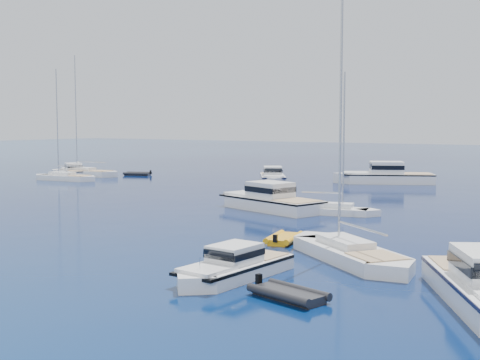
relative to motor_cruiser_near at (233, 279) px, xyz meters
The scene contains 12 objects.
motor_cruiser_near is the anchor object (origin of this frame).
motor_cruiser_centre 24.13m from the motor_cruiser_near, 116.64° to the left, with size 3.53×11.53×3.03m, color white, non-canonical shape.
motor_cruiser_far_l 64.03m from the motor_cruiser_near, 144.39° to the left, with size 2.58×8.42×2.21m, color silver, non-canonical shape.
motor_cruiser_distant 50.94m from the motor_cruiser_near, 102.56° to the left, with size 3.95×12.92×3.39m, color white, non-canonical shape.
motor_cruiser_horizon 49.08m from the motor_cruiser_near, 118.04° to the left, with size 2.92×9.55×2.51m, color silver, non-canonical shape.
sailboat_mid_r 7.37m from the motor_cruiser_near, 66.27° to the left, with size 2.88×11.08×16.29m, color silver, non-canonical shape.
sailboat_mid_l 56.26m from the motor_cruiser_near, 146.36° to the left, with size 2.60×10.01×14.71m, color white, non-canonical shape.
sailboat_centre 22.60m from the motor_cruiser_near, 102.96° to the left, with size 2.08×7.99×11.74m, color white, non-canonical shape.
sailboat_far_l 62.18m from the motor_cruiser_near, 143.23° to the left, with size 3.05×11.73×17.25m, color silver, non-canonical shape.
tender_yellow 9.75m from the motor_cruiser_near, 104.92° to the left, with size 1.94×3.52×0.95m, color #F0A00E, non-canonical shape.
tender_grey_near 4.21m from the motor_cruiser_near, 22.60° to the right, with size 1.96×3.56×0.95m, color black, non-canonical shape.
tender_grey_far 61.10m from the motor_cruiser_near, 136.48° to the left, with size 2.12×3.90×0.95m, color black, non-canonical shape.
Camera 1 is at (30.18, -21.57, 7.30)m, focal length 47.55 mm.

